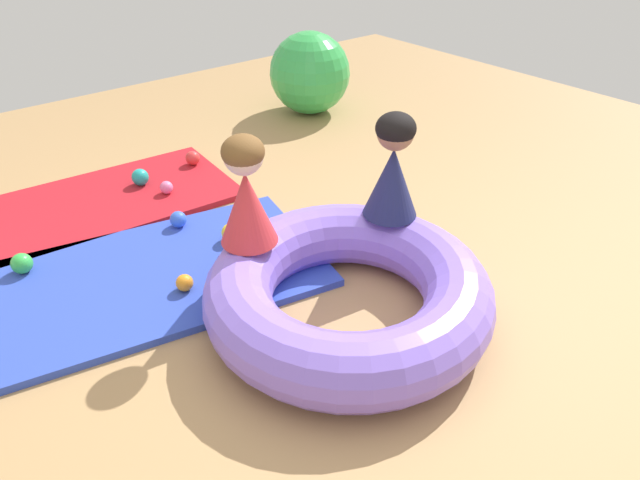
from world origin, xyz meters
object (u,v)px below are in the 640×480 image
exercise_ball_large (310,73)px  play_ball_yellow (231,233)px  child_in_red (246,192)px  inflatable_cushion (348,292)px  play_ball_red (193,158)px  play_ball_teal (140,177)px  play_ball_green (22,263)px  play_ball_blue (178,219)px  play_ball_orange (185,283)px  play_ball_pink (166,187)px  child_in_navy (393,167)px

exercise_ball_large → play_ball_yellow: bearing=-140.0°
child_in_red → exercise_ball_large: bearing=-168.3°
inflatable_cushion → play_ball_red: 1.88m
play_ball_yellow → play_ball_teal: play_ball_teal is taller
play_ball_green → play_ball_yellow: bearing=-23.2°
play_ball_yellow → play_ball_blue: bearing=115.7°
play_ball_green → play_ball_yellow: 1.07m
child_in_red → play_ball_orange: 0.59m
inflatable_cushion → play_ball_pink: bearing=94.2°
child_in_navy → child_in_red: size_ratio=1.01×
play_ball_green → play_ball_pink: (0.96, 0.31, -0.01)m
inflatable_cushion → play_ball_green: 1.67m
play_ball_blue → play_ball_red: play_ball_red is taller
play_ball_yellow → exercise_ball_large: size_ratio=0.16×
play_ball_blue → play_ball_red: bearing=55.7°
play_ball_pink → play_ball_red: size_ratio=0.84×
child_in_red → play_ball_blue: bearing=-122.3°
play_ball_green → play_ball_teal: bearing=31.1°
play_ball_orange → play_ball_red: bearing=59.8°
play_ball_teal → play_ball_pink: size_ratio=1.32×
child_in_navy → play_ball_blue: child_in_navy is taller
child_in_navy → play_ball_blue: bearing=-23.7°
child_in_red → play_ball_green: size_ratio=4.92×
child_in_red → play_ball_red: child_in_red is taller
child_in_navy → inflatable_cushion: bearing=54.7°
play_ball_green → play_ball_teal: size_ratio=0.97×
play_ball_blue → play_ball_yellow: (0.15, -0.32, 0.01)m
child_in_navy → play_ball_green: 1.93m
play_ball_yellow → play_ball_red: size_ratio=1.08×
inflatable_cushion → play_ball_red: size_ratio=13.37×
play_ball_orange → play_ball_pink: (0.39, 0.97, -0.00)m
inflatable_cushion → play_ball_blue: 1.21m
play_ball_orange → play_ball_teal: size_ratio=0.78×
child_in_red → play_ball_teal: size_ratio=4.80×
exercise_ball_large → play_ball_teal: bearing=-166.0°
play_ball_blue → play_ball_yellow: 0.36m
child_in_navy → play_ball_pink: size_ratio=6.42×
play_ball_green → play_ball_red: 1.42m
play_ball_blue → play_ball_pink: (0.13, 0.41, -0.01)m
inflatable_cushion → play_ball_green: bearing=129.9°
child_in_navy → exercise_ball_large: child_in_navy is taller
inflatable_cushion → exercise_ball_large: exercise_ball_large is taller
play_ball_orange → play_ball_blue: (0.26, 0.56, 0.00)m
play_ball_green → exercise_ball_large: 2.82m
play_ball_orange → play_ball_yellow: size_ratio=0.81×
inflatable_cushion → play_ball_teal: (-0.19, 1.81, -0.06)m
play_ball_green → play_ball_blue: size_ratio=1.12×
child_in_navy → play_ball_orange: bearing=6.8°
inflatable_cushion → play_ball_orange: bearing=128.8°
child_in_red → exercise_ball_large: 2.56m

